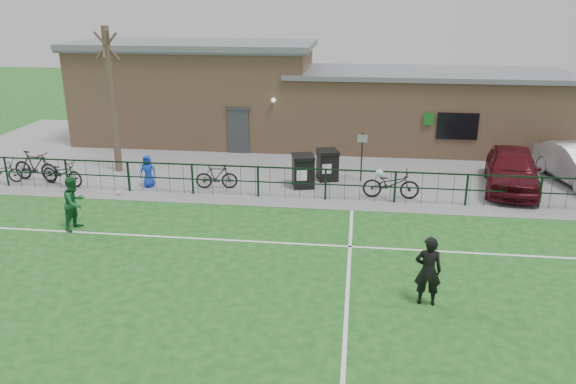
# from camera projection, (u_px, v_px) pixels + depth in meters

# --- Properties ---
(ground) EXTENTS (90.00, 90.00, 0.00)m
(ground) POSITION_uv_depth(u_px,v_px,m) (261.00, 313.00, 13.28)
(ground) COLOR #174F17
(ground) RESTS_ON ground
(paving_strip) EXTENTS (34.00, 13.00, 0.02)m
(paving_strip) POSITION_uv_depth(u_px,v_px,m) (311.00, 158.00, 25.92)
(paving_strip) COLOR slate
(paving_strip) RESTS_ON ground
(pitch_line_touch) EXTENTS (28.00, 0.10, 0.01)m
(pitch_line_touch) POSITION_uv_depth(u_px,v_px,m) (298.00, 200.00, 20.58)
(pitch_line_touch) COLOR white
(pitch_line_touch) RESTS_ON ground
(pitch_line_mid) EXTENTS (28.00, 0.10, 0.01)m
(pitch_line_mid) POSITION_uv_depth(u_px,v_px,m) (284.00, 243.00, 17.02)
(pitch_line_mid) COLOR white
(pitch_line_mid) RESTS_ON ground
(pitch_line_perp) EXTENTS (0.10, 16.00, 0.01)m
(pitch_line_perp) POSITION_uv_depth(u_px,v_px,m) (346.00, 318.00, 13.04)
(pitch_line_perp) COLOR white
(pitch_line_perp) RESTS_ON ground
(perimeter_fence) EXTENTS (28.00, 0.10, 1.20)m
(perimeter_fence) POSITION_uv_depth(u_px,v_px,m) (298.00, 183.00, 20.57)
(perimeter_fence) COLOR black
(perimeter_fence) RESTS_ON ground
(bare_tree) EXTENTS (0.30, 0.30, 6.00)m
(bare_tree) POSITION_uv_depth(u_px,v_px,m) (112.00, 101.00, 23.07)
(bare_tree) COLOR #4C392E
(bare_tree) RESTS_ON ground
(wheelie_bin_left) EXTENTS (0.96, 1.04, 1.19)m
(wheelie_bin_left) POSITION_uv_depth(u_px,v_px,m) (303.00, 172.00, 21.85)
(wheelie_bin_left) COLOR black
(wheelie_bin_left) RESTS_ON paving_strip
(wheelie_bin_right) EXTENTS (0.96, 1.03, 1.15)m
(wheelie_bin_right) POSITION_uv_depth(u_px,v_px,m) (327.00, 166.00, 22.72)
(wheelie_bin_right) COLOR black
(wheelie_bin_right) RESTS_ON paving_strip
(sign_post) EXTENTS (0.08, 0.08, 2.00)m
(sign_post) POSITION_uv_depth(u_px,v_px,m) (362.00, 157.00, 22.41)
(sign_post) COLOR black
(sign_post) RESTS_ON paving_strip
(car_maroon) EXTENTS (2.75, 5.01, 1.61)m
(car_maroon) POSITION_uv_depth(u_px,v_px,m) (512.00, 169.00, 21.52)
(car_maroon) COLOR #4D0D16
(car_maroon) RESTS_ON paving_strip
(bicycle_a) EXTENTS (1.76, 0.80, 0.89)m
(bicycle_a) POSITION_uv_depth(u_px,v_px,m) (1.00, 171.00, 22.43)
(bicycle_a) COLOR black
(bicycle_a) RESTS_ON paving_strip
(bicycle_b) EXTENTS (2.10, 0.89, 1.22)m
(bicycle_b) POSITION_uv_depth(u_px,v_px,m) (35.00, 166.00, 22.53)
(bicycle_b) COLOR black
(bicycle_b) RESTS_ON paving_strip
(bicycle_c) EXTENTS (2.04, 1.15, 1.02)m
(bicycle_c) POSITION_uv_depth(u_px,v_px,m) (62.00, 173.00, 22.06)
(bicycle_c) COLOR black
(bicycle_c) RESTS_ON paving_strip
(bicycle_d) EXTENTS (1.67, 0.66, 0.97)m
(bicycle_d) POSITION_uv_depth(u_px,v_px,m) (217.00, 176.00, 21.67)
(bicycle_d) COLOR black
(bicycle_d) RESTS_ON paving_strip
(bicycle_e) EXTENTS (2.07, 0.74, 1.08)m
(bicycle_e) POSITION_uv_depth(u_px,v_px,m) (391.00, 184.00, 20.62)
(bicycle_e) COLOR black
(bicycle_e) RESTS_ON paving_strip
(spectator_child) EXTENTS (0.63, 0.42, 1.27)m
(spectator_child) POSITION_uv_depth(u_px,v_px,m) (148.00, 171.00, 21.82)
(spectator_child) COLOR #1539C8
(spectator_child) RESTS_ON paving_strip
(goalkeeper_kick) EXTENTS (1.59, 3.14, 2.52)m
(goalkeeper_kick) POSITION_uv_depth(u_px,v_px,m) (427.00, 268.00, 13.45)
(goalkeeper_kick) COLOR black
(goalkeeper_kick) RESTS_ON ground
(outfield_player) EXTENTS (0.82, 0.97, 1.75)m
(outfield_player) POSITION_uv_depth(u_px,v_px,m) (75.00, 203.00, 17.83)
(outfield_player) COLOR #1A5C2D
(outfield_player) RESTS_ON ground
(ball_ground) EXTENTS (0.19, 0.19, 0.19)m
(ball_ground) POSITION_uv_depth(u_px,v_px,m) (118.00, 193.00, 21.11)
(ball_ground) COLOR white
(ball_ground) RESTS_ON ground
(clubhouse) EXTENTS (24.25, 5.40, 4.96)m
(clubhouse) POSITION_uv_depth(u_px,v_px,m) (299.00, 99.00, 28.10)
(clubhouse) COLOR tan
(clubhouse) RESTS_ON ground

